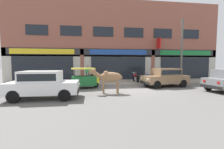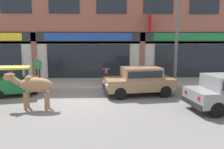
{
  "view_description": "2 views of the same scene",
  "coord_description": "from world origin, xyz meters",
  "px_view_note": "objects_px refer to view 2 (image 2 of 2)",
  "views": [
    {
      "loc": [
        -2.82,
        -10.26,
        1.84
      ],
      "look_at": [
        -1.32,
        1.0,
        1.01
      ],
      "focal_mm": 24.0,
      "sensor_mm": 36.0,
      "label": 1
    },
    {
      "loc": [
        1.13,
        -10.09,
        2.85
      ],
      "look_at": [
        1.51,
        1.0,
        1.08
      ],
      "focal_mm": 35.0,
      "sensor_mm": 36.0,
      "label": 2
    }
  ],
  "objects_px": {
    "car_0": "(140,80)",
    "utility_pole": "(177,37)",
    "motorcycle_0": "(106,78)",
    "cow": "(33,85)",
    "auto_rickshaw": "(17,83)",
    "pedestrian": "(38,67)",
    "motorcycle_2": "(147,77)",
    "motorcycle_1": "(125,78)"
  },
  "relations": [
    {
      "from": "car_0",
      "to": "cow",
      "type": "bearing_deg",
      "value": -155.65
    },
    {
      "from": "cow",
      "to": "motorcycle_2",
      "type": "bearing_deg",
      "value": 38.99
    },
    {
      "from": "auto_rickshaw",
      "to": "utility_pole",
      "type": "xyz_separation_m",
      "value": [
        8.64,
        1.46,
        2.35
      ]
    },
    {
      "from": "pedestrian",
      "to": "car_0",
      "type": "bearing_deg",
      "value": -27.84
    },
    {
      "from": "cow",
      "to": "car_0",
      "type": "xyz_separation_m",
      "value": [
        4.74,
        2.15,
        -0.19
      ]
    },
    {
      "from": "auto_rickshaw",
      "to": "pedestrian",
      "type": "bearing_deg",
      "value": 87.75
    },
    {
      "from": "cow",
      "to": "car_0",
      "type": "bearing_deg",
      "value": 24.35
    },
    {
      "from": "motorcycle_0",
      "to": "pedestrian",
      "type": "bearing_deg",
      "value": 167.82
    },
    {
      "from": "cow",
      "to": "utility_pole",
      "type": "height_order",
      "value": "utility_pole"
    },
    {
      "from": "motorcycle_2",
      "to": "auto_rickshaw",
      "type": "bearing_deg",
      "value": -162.28
    },
    {
      "from": "cow",
      "to": "motorcycle_0",
      "type": "bearing_deg",
      "value": 55.77
    },
    {
      "from": "car_0",
      "to": "motorcycle_2",
      "type": "relative_size",
      "value": 2.08
    },
    {
      "from": "cow",
      "to": "utility_pole",
      "type": "relative_size",
      "value": 0.37
    },
    {
      "from": "pedestrian",
      "to": "auto_rickshaw",
      "type": "bearing_deg",
      "value": -92.25
    },
    {
      "from": "motorcycle_1",
      "to": "pedestrian",
      "type": "distance_m",
      "value": 5.77
    },
    {
      "from": "cow",
      "to": "motorcycle_0",
      "type": "relative_size",
      "value": 1.19
    },
    {
      "from": "motorcycle_1",
      "to": "utility_pole",
      "type": "height_order",
      "value": "utility_pole"
    },
    {
      "from": "motorcycle_2",
      "to": "pedestrian",
      "type": "height_order",
      "value": "pedestrian"
    },
    {
      "from": "cow",
      "to": "pedestrian",
      "type": "distance_m",
      "value": 5.6
    },
    {
      "from": "cow",
      "to": "pedestrian",
      "type": "relative_size",
      "value": 1.35
    },
    {
      "from": "motorcycle_1",
      "to": "motorcycle_2",
      "type": "relative_size",
      "value": 1.0
    },
    {
      "from": "auto_rickshaw",
      "to": "motorcycle_1",
      "type": "bearing_deg",
      "value": 20.99
    },
    {
      "from": "motorcycle_0",
      "to": "motorcycle_1",
      "type": "xyz_separation_m",
      "value": [
        1.19,
        -0.0,
        0.0
      ]
    },
    {
      "from": "car_0",
      "to": "pedestrian",
      "type": "relative_size",
      "value": 2.35
    },
    {
      "from": "car_0",
      "to": "auto_rickshaw",
      "type": "height_order",
      "value": "auto_rickshaw"
    },
    {
      "from": "utility_pole",
      "to": "auto_rickshaw",
      "type": "bearing_deg",
      "value": -170.38
    },
    {
      "from": "cow",
      "to": "motorcycle_1",
      "type": "bearing_deg",
      "value": 46.51
    },
    {
      "from": "cow",
      "to": "motorcycle_0",
      "type": "xyz_separation_m",
      "value": [
        3.02,
        4.45,
        -0.49
      ]
    },
    {
      "from": "car_0",
      "to": "motorcycle_0",
      "type": "height_order",
      "value": "car_0"
    },
    {
      "from": "cow",
      "to": "utility_pole",
      "type": "bearing_deg",
      "value": 27.54
    },
    {
      "from": "motorcycle_1",
      "to": "utility_pole",
      "type": "distance_m",
      "value": 3.87
    },
    {
      "from": "car_0",
      "to": "utility_pole",
      "type": "distance_m",
      "value": 3.56
    },
    {
      "from": "cow",
      "to": "pedestrian",
      "type": "xyz_separation_m",
      "value": [
        -1.44,
        5.41,
        0.11
      ]
    },
    {
      "from": "car_0",
      "to": "motorcycle_2",
      "type": "xyz_separation_m",
      "value": [
        0.82,
        2.36,
        -0.29
      ]
    },
    {
      "from": "auto_rickshaw",
      "to": "motorcycle_0",
      "type": "distance_m",
      "value": 5.1
    },
    {
      "from": "motorcycle_0",
      "to": "utility_pole",
      "type": "bearing_deg",
      "value": -10.55
    },
    {
      "from": "cow",
      "to": "car_0",
      "type": "distance_m",
      "value": 5.21
    },
    {
      "from": "motorcycle_0",
      "to": "cow",
      "type": "bearing_deg",
      "value": -124.23
    },
    {
      "from": "car_0",
      "to": "motorcycle_0",
      "type": "xyz_separation_m",
      "value": [
        -1.72,
        2.3,
        -0.29
      ]
    },
    {
      "from": "car_0",
      "to": "utility_pole",
      "type": "bearing_deg",
      "value": 33.48
    },
    {
      "from": "motorcycle_2",
      "to": "utility_pole",
      "type": "relative_size",
      "value": 0.31
    },
    {
      "from": "motorcycle_0",
      "to": "pedestrian",
      "type": "xyz_separation_m",
      "value": [
        -4.46,
        0.96,
        0.6
      ]
    }
  ]
}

